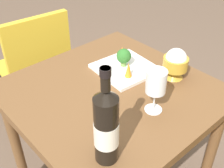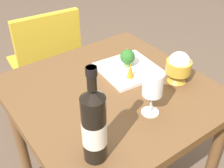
{
  "view_description": "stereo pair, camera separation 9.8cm",
  "coord_description": "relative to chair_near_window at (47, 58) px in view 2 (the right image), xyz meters",
  "views": [
    {
      "loc": [
        0.73,
        -0.65,
        1.47
      ],
      "look_at": [
        0.0,
        0.0,
        0.77
      ],
      "focal_mm": 46.14,
      "sensor_mm": 36.0,
      "label": 1
    },
    {
      "loc": [
        0.79,
        -0.58,
        1.47
      ],
      "look_at": [
        0.0,
        0.0,
        0.77
      ],
      "focal_mm": 46.14,
      "sensor_mm": 36.0,
      "label": 2
    }
  ],
  "objects": [
    {
      "name": "wine_bottle",
      "position": [
        1.0,
        -0.28,
        0.35
      ],
      "size": [
        0.08,
        0.08,
        0.34
      ],
      "color": "black",
      "rests_on": "dining_table"
    },
    {
      "name": "rice_bowl",
      "position": [
        0.86,
        0.24,
        0.29
      ],
      "size": [
        0.11,
        0.11,
        0.14
      ],
      "color": "gold",
      "rests_on": "dining_table"
    },
    {
      "name": "carrot_garnish_left",
      "position": [
        0.61,
        0.16,
        0.26
      ],
      "size": [
        0.04,
        0.04,
        0.06
      ],
      "color": "orange",
      "rests_on": "serving_plate"
    },
    {
      "name": "wine_glass",
      "position": [
        0.95,
        0.0,
        0.34
      ],
      "size": [
        0.08,
        0.08,
        0.18
      ],
      "color": "white",
      "rests_on": "dining_table"
    },
    {
      "name": "broccoli_floret",
      "position": [
        0.66,
        0.12,
        0.28
      ],
      "size": [
        0.07,
        0.07,
        0.09
      ],
      "color": "#729E4C",
      "rests_on": "serving_plate"
    },
    {
      "name": "carrot_garnish_right",
      "position": [
        0.74,
        0.08,
        0.26
      ],
      "size": [
        0.03,
        0.03,
        0.07
      ],
      "color": "orange",
      "rests_on": "serving_plate"
    },
    {
      "name": "chair_near_window",
      "position": [
        0.0,
        0.0,
        0.0
      ],
      "size": [
        0.43,
        0.43,
        0.85
      ],
      "rotation": [
        0.0,
        0.0,
        1.48
      ],
      "color": "gold",
      "rests_on": "ground_plane"
    },
    {
      "name": "dining_table",
      "position": [
        0.74,
        -0.03,
        0.11
      ],
      "size": [
        0.81,
        0.81,
        0.74
      ],
      "color": "brown",
      "rests_on": "ground_plane"
    },
    {
      "name": "serving_plate",
      "position": [
        0.67,
        0.12,
        0.22
      ],
      "size": [
        0.27,
        0.27,
        0.02
      ],
      "rotation": [
        0.0,
        0.0,
        -0.08
      ],
      "color": "white",
      "rests_on": "dining_table"
    }
  ]
}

